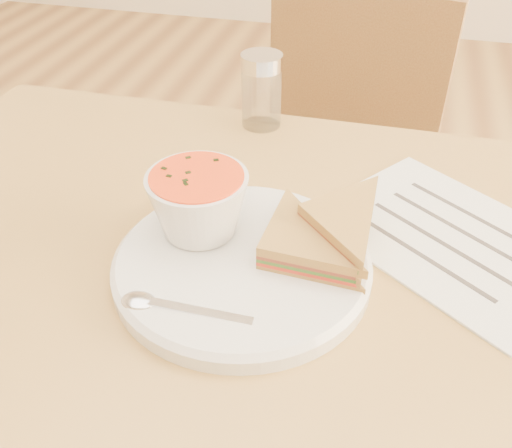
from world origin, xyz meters
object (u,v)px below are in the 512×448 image
(soup_bowl, at_px, (199,206))
(condiment_shaker, at_px, (261,91))
(plate, at_px, (242,266))
(chair_far, at_px, (318,216))

(soup_bowl, relative_size, condiment_shaker, 0.99)
(soup_bowl, bearing_deg, condiment_shaker, 90.81)
(plate, bearing_deg, condiment_shaker, 100.39)
(condiment_shaker, bearing_deg, chair_far, 72.48)
(plate, relative_size, condiment_shaker, 2.48)
(chair_far, height_order, soup_bowl, chair_far)
(soup_bowl, height_order, condiment_shaker, condiment_shaker)
(condiment_shaker, bearing_deg, plate, -79.61)
(chair_far, bearing_deg, condiment_shaker, 83.97)
(plate, height_order, condiment_shaker, condiment_shaker)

